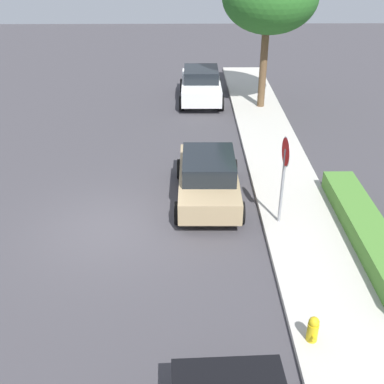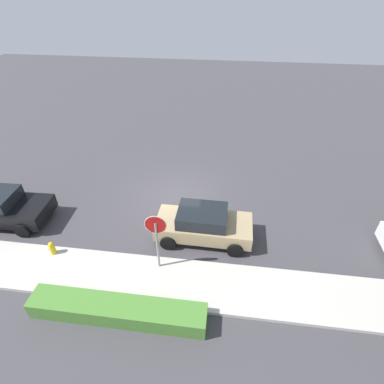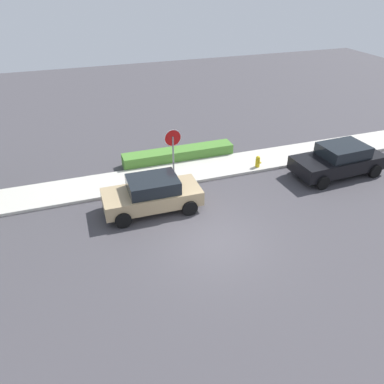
% 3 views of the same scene
% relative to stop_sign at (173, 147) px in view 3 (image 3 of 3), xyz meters
% --- Properties ---
extents(ground_plane, '(60.00, 60.00, 0.00)m').
position_rel_stop_sign_xyz_m(ground_plane, '(0.09, -4.63, -1.80)').
color(ground_plane, '#423F44').
extents(sidewalk_curb, '(32.00, 2.14, 0.14)m').
position_rel_stop_sign_xyz_m(sidewalk_curb, '(0.09, 0.63, -1.73)').
color(sidewalk_curb, beige).
rests_on(sidewalk_curb, ground_plane).
extents(stop_sign, '(0.78, 0.08, 2.62)m').
position_rel_stop_sign_xyz_m(stop_sign, '(0.00, 0.00, 0.00)').
color(stop_sign, gray).
rests_on(stop_sign, ground_plane).
extents(parked_car_tan, '(3.98, 1.97, 1.45)m').
position_rel_stop_sign_xyz_m(parked_car_tan, '(-1.48, -1.89, -1.06)').
color(parked_car_tan, tan).
rests_on(parked_car_tan, ground_plane).
extents(parked_car_black, '(4.50, 2.19, 1.50)m').
position_rel_stop_sign_xyz_m(parked_car_black, '(7.70, -1.80, -1.04)').
color(parked_car_black, black).
rests_on(parked_car_black, ground_plane).
extents(fire_hydrant, '(0.30, 0.22, 0.72)m').
position_rel_stop_sign_xyz_m(fire_hydrant, '(4.30, -0.09, -1.44)').
color(fire_hydrant, gold).
rests_on(fire_hydrant, ground_plane).
extents(front_yard_hedge, '(5.78, 0.90, 0.64)m').
position_rel_stop_sign_xyz_m(front_yard_hedge, '(0.90, 2.12, -1.48)').
color(front_yard_hedge, '#4C8433').
rests_on(front_yard_hedge, ground_plane).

